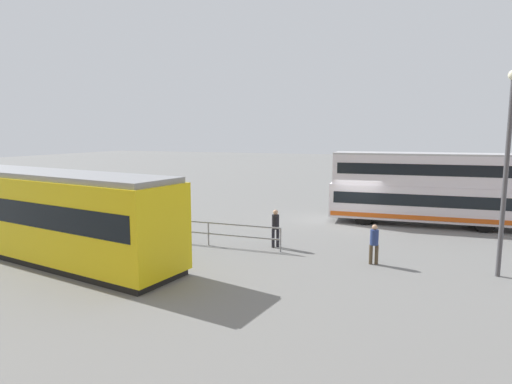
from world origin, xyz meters
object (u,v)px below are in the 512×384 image
object	(u,v)px
info_sign	(103,204)
street_lamp	(507,159)
tram_yellow	(35,211)
double_decker_bus	(426,189)
pedestrian_near_railing	(275,226)
pedestrian_crossing	(374,242)

from	to	relation	value
info_sign	street_lamp	size ratio (longest dim) A/B	0.35
tram_yellow	double_decker_bus	bearing A→B (deg)	-141.69
pedestrian_near_railing	street_lamp	world-z (taller)	street_lamp
tram_yellow	pedestrian_crossing	bearing A→B (deg)	-164.62
double_decker_bus	pedestrian_crossing	distance (m)	8.70
pedestrian_crossing	info_sign	xyz separation A→B (m)	(12.34, 0.74, 0.85)
pedestrian_crossing	info_sign	distance (m)	12.39
double_decker_bus	pedestrian_crossing	bearing A→B (deg)	77.06
double_decker_bus	tram_yellow	bearing A→B (deg)	38.31
info_sign	pedestrian_near_railing	bearing A→B (deg)	-167.93
pedestrian_near_railing	street_lamp	xyz separation A→B (m)	(-8.63, 0.84, 3.19)
tram_yellow	pedestrian_near_railing	distance (m)	10.18
pedestrian_crossing	street_lamp	bearing A→B (deg)	-178.25
tram_yellow	info_sign	size ratio (longest dim) A/B	5.88
tram_yellow	street_lamp	distance (m)	18.20
pedestrian_near_railing	pedestrian_crossing	bearing A→B (deg)	167.40
tram_yellow	info_sign	world-z (taller)	tram_yellow
tram_yellow	pedestrian_near_railing	bearing A→B (deg)	-152.74
info_sign	street_lamp	bearing A→B (deg)	-177.01
pedestrian_near_railing	street_lamp	bearing A→B (deg)	174.44
double_decker_bus	pedestrian_near_railing	size ratio (longest dim) A/B	6.09
street_lamp	pedestrian_near_railing	bearing A→B (deg)	-5.56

